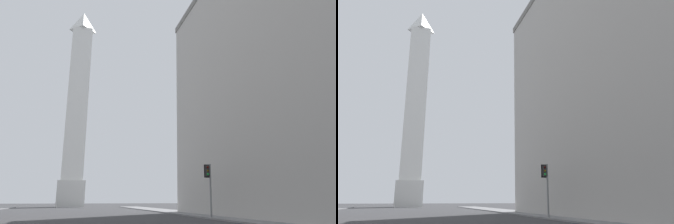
# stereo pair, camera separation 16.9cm
# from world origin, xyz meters

# --- Properties ---
(sidewalk_right) EXTENTS (5.00, 113.72, 0.15)m
(sidewalk_right) POSITION_xyz_m (15.09, 34.12, 0.07)
(sidewalk_right) COLOR slate
(sidewalk_right) RESTS_ON ground_plane
(building_right) EXTENTS (21.87, 43.64, 30.22)m
(building_right) POSITION_xyz_m (25.78, 25.95, 15.12)
(building_right) COLOR #B2AFAA
(building_right) RESTS_ON ground_plane
(obelisk) EXTENTS (7.17, 7.17, 58.55)m
(obelisk) POSITION_xyz_m (0.00, 94.77, 27.68)
(obelisk) COLOR silver
(obelisk) RESTS_ON ground_plane
(traffic_light_mid_right) EXTENTS (0.76, 0.52, 5.32)m
(traffic_light_mid_right) POSITION_xyz_m (12.77, 30.69, 3.51)
(traffic_light_mid_right) COLOR slate
(traffic_light_mid_right) RESTS_ON ground_plane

